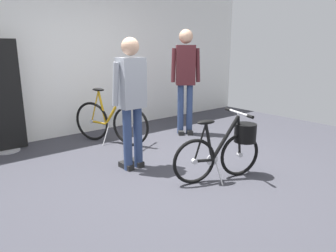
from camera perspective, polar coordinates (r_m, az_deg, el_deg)
The scene contains 7 objects.
ground_plane at distance 3.93m, azimuth -0.18°, elevation -8.52°, with size 8.08×8.08×0.00m, color #38383F.
back_wall at distance 5.76m, azimuth -16.37°, elevation 11.77°, with size 8.08×0.10×2.65m, color white.
floor_banner_stand at distance 5.12m, azimuth -28.13°, elevation 3.68°, with size 0.60×0.36×1.63m.
folding_bike_foreground at distance 3.73m, azimuth 10.79°, elevation -3.71°, with size 1.10×0.52×0.80m.
display_bike_left at distance 5.10m, azimuth -10.43°, elevation 0.91°, with size 0.70×1.26×0.96m.
visitor_near_wall at distance 5.49m, azimuth 3.20°, elevation 9.35°, with size 0.44×0.38×1.80m.
visitor_browsing at distance 3.86m, azimuth -6.67°, elevation 5.36°, with size 0.54×0.28×1.63m.
Camera 1 is at (-2.29, -2.80, 1.52)m, focal length 33.48 mm.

